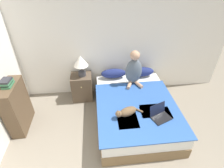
{
  "coord_description": "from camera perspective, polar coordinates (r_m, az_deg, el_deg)",
  "views": [
    {
      "loc": [
        -0.42,
        -0.15,
        2.63
      ],
      "look_at": [
        -0.15,
        2.37,
        0.82
      ],
      "focal_mm": 28.0,
      "sensor_mm": 36.0,
      "label": 1
    }
  ],
  "objects": [
    {
      "name": "table_lamp",
      "position": [
        3.64,
        -10.17,
        6.98
      ],
      "size": [
        0.3,
        0.3,
        0.46
      ],
      "color": "#38383D",
      "rests_on": "nightstand"
    },
    {
      "name": "bed",
      "position": [
        3.48,
        7.35,
        -8.34
      ],
      "size": [
        1.46,
        1.94,
        0.47
      ],
      "color": "brown",
      "rests_on": "ground_plane"
    },
    {
      "name": "pillow_far",
      "position": [
        3.99,
        9.65,
        3.96
      ],
      "size": [
        0.55,
        0.22,
        0.2
      ],
      "color": "navy",
      "rests_on": "bed"
    },
    {
      "name": "bookshelf",
      "position": [
        3.59,
        -28.61,
        -6.62
      ],
      "size": [
        0.24,
        0.66,
        0.95
      ],
      "color": "brown",
      "rests_on": "ground_plane"
    },
    {
      "name": "wall_back",
      "position": [
        3.75,
        0.7,
        14.31
      ],
      "size": [
        5.04,
        0.05,
        2.55
      ],
      "color": "white",
      "rests_on": "ground_plane"
    },
    {
      "name": "cat_tabby",
      "position": [
        2.97,
        4.82,
        -9.04
      ],
      "size": [
        0.5,
        0.27,
        0.17
      ],
      "rotation": [
        0.0,
        0.0,
        -2.78
      ],
      "color": "brown",
      "rests_on": "bed"
    },
    {
      "name": "book_stack_top",
      "position": [
        3.3,
        -31.15,
        0.35
      ],
      "size": [
        0.17,
        0.23,
        0.12
      ],
      "color": "#3D7A51",
      "rests_on": "bookshelf"
    },
    {
      "name": "nightstand",
      "position": [
        3.97,
        -9.71,
        -0.93
      ],
      "size": [
        0.44,
        0.41,
        0.61
      ],
      "color": "brown",
      "rests_on": "ground_plane"
    },
    {
      "name": "person_sitting",
      "position": [
        3.6,
        7.15,
        4.65
      ],
      "size": [
        0.35,
        0.34,
        0.74
      ],
      "color": "slate",
      "rests_on": "bed"
    },
    {
      "name": "pillow_near",
      "position": [
        3.88,
        0.51,
        3.49
      ],
      "size": [
        0.55,
        0.22,
        0.2
      ],
      "color": "navy",
      "rests_on": "bed"
    },
    {
      "name": "laptop_open",
      "position": [
        3.06,
        15.41,
        -9.71
      ],
      "size": [
        0.38,
        0.35,
        0.22
      ],
      "rotation": [
        0.0,
        0.0,
        0.39
      ],
      "color": "black",
      "rests_on": "bed"
    }
  ]
}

